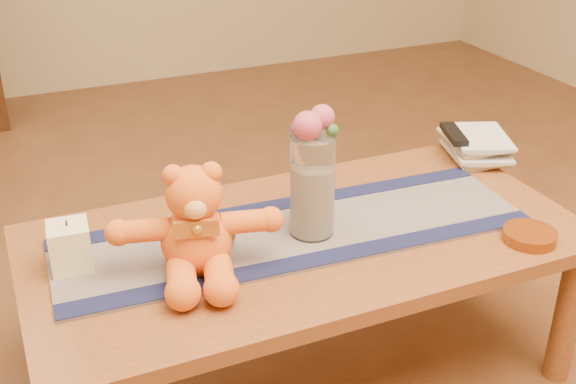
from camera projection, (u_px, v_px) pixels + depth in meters
name	position (u px, v px, depth m)	size (l,w,h in m)	color
floor	(304.00, 372.00, 2.03)	(5.50, 5.50, 0.00)	#583119
coffee_table_top	(306.00, 241.00, 1.84)	(1.40, 0.70, 0.04)	brown
table_leg_fr	(567.00, 315.00, 1.93)	(0.07, 0.07, 0.41)	brown
table_leg_bl	(45.00, 311.00, 1.95)	(0.07, 0.07, 0.41)	brown
table_leg_br	(443.00, 218.00, 2.40)	(0.07, 0.07, 0.41)	brown
persian_runner	(295.00, 232.00, 1.83)	(1.20, 0.35, 0.01)	#181A44
runner_border_near	(317.00, 259.00, 1.71)	(1.20, 0.06, 0.00)	#14183C
runner_border_far	(275.00, 205.00, 1.95)	(1.20, 0.06, 0.00)	#14183C
teddy_bear	(195.00, 220.00, 1.62)	(0.37, 0.31, 0.25)	orange
pillar_candle	(70.00, 246.00, 1.65)	(0.09, 0.09, 0.11)	#FBF1B9
candle_wick	(66.00, 223.00, 1.63)	(0.00, 0.00, 0.01)	black
glass_vase	(312.00, 186.00, 1.76)	(0.11, 0.11, 0.26)	silver
potpourri_fill	(312.00, 200.00, 1.78)	(0.09, 0.09, 0.18)	beige
rose_left	(307.00, 126.00, 1.67)	(0.07, 0.07, 0.07)	#C6455C
rose_right	(322.00, 117.00, 1.69)	(0.06, 0.06, 0.06)	#C6455C
blue_flower_back	(311.00, 120.00, 1.72)	(0.04, 0.04, 0.04)	#5457B6
blue_flower_side	(298.00, 128.00, 1.70)	(0.04, 0.04, 0.04)	#5457B6
leaf_sprig	(332.00, 130.00, 1.69)	(0.03, 0.03, 0.03)	#33662D
bronze_ball	(222.00, 233.00, 1.75)	(0.07, 0.07, 0.07)	#4B3C19
book_bottom	(450.00, 155.00, 2.24)	(0.17, 0.22, 0.02)	beige
book_lower	(453.00, 150.00, 2.23)	(0.16, 0.22, 0.02)	beige
book_upper	(449.00, 143.00, 2.23)	(0.17, 0.22, 0.02)	beige
book_top	(454.00, 138.00, 2.21)	(0.16, 0.22, 0.02)	beige
tv_remote	(454.00, 134.00, 2.20)	(0.04, 0.16, 0.02)	black
amber_dish	(530.00, 236.00, 1.79)	(0.13, 0.13, 0.03)	#BF5914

